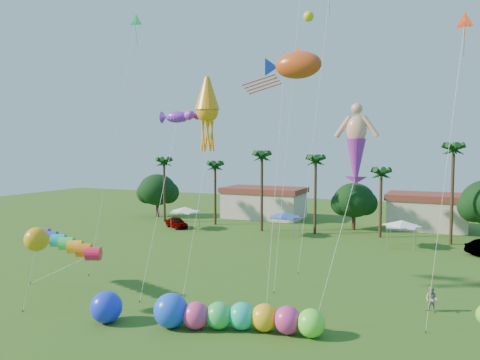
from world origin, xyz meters
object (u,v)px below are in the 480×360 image
at_px(caterpillar_inflatable, 231,316).
at_px(blue_ball, 106,307).
at_px(car_a, 177,223).
at_px(spectator_b, 432,299).

xyz_separation_m(caterpillar_inflatable, blue_ball, (-7.81, -2.15, 0.11)).
bearing_deg(blue_ball, caterpillar_inflatable, 15.36).
bearing_deg(caterpillar_inflatable, blue_ball, 179.90).
bearing_deg(car_a, spectator_b, -90.88).
height_order(spectator_b, caterpillar_inflatable, caterpillar_inflatable).
xyz_separation_m(spectator_b, blue_ball, (-18.83, -10.64, 0.15)).
relative_size(car_a, blue_ball, 2.12).
bearing_deg(car_a, caterpillar_inflatable, -111.47).
distance_m(spectator_b, blue_ball, 21.63).
height_order(caterpillar_inflatable, blue_ball, caterpillar_inflatable).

